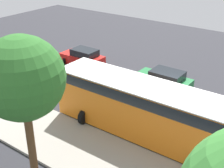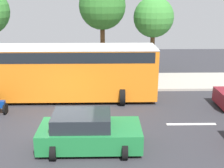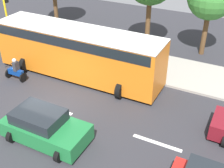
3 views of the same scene
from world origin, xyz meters
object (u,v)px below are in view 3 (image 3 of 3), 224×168
Objects in this scene: city_bus at (78,50)px; motorcycle at (15,71)px; car_green at (44,127)px; traffic_light_corner at (7,12)px; pedestrian_near_signal at (55,33)px.

city_bus is 7.19× the size of motorcycle.
traffic_light_corner reaches higher than car_green.
motorcycle is 0.34× the size of traffic_light_corner.
pedestrian_near_signal is (5.51, 1.02, 0.42)m from motorcycle.
traffic_light_corner is at bearing 50.89° from car_green.
pedestrian_near_signal is at bearing 34.09° from car_green.
car_green is 0.91× the size of traffic_light_corner.
city_bus is (5.88, 1.88, 1.13)m from car_green.
city_bus is at bearing 17.72° from car_green.
motorcycle is at bearing 55.10° from car_green.
city_bus is 4.16m from motorcycle.
motorcycle reaches higher than car_green.
traffic_light_corner is (1.08, 6.69, 1.08)m from city_bus.
motorcycle is (-2.30, 3.25, -1.20)m from city_bus.
car_green is at bearing -145.91° from pedestrian_near_signal.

